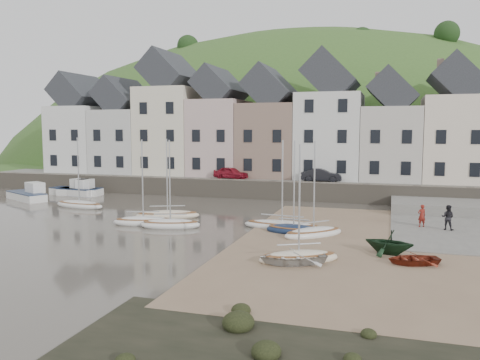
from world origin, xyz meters
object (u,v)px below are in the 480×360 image
(rowboat_white, at_px, (292,257))
(person_red, at_px, (422,216))
(sailboat_0, at_px, (79,205))
(car_right, at_px, (321,175))
(rowboat_green, at_px, (389,242))
(rowboat_red, at_px, (413,259))
(car_left, at_px, (231,173))
(person_dark, at_px, (448,217))

(rowboat_white, height_order, person_red, person_red)
(sailboat_0, xyz_separation_m, person_red, (28.07, -0.85, 0.64))
(car_right, bearing_deg, sailboat_0, 118.20)
(rowboat_green, xyz_separation_m, car_right, (-6.62, 21.35, 1.51))
(sailboat_0, relative_size, rowboat_red, 2.42)
(rowboat_white, height_order, car_left, car_left)
(sailboat_0, xyz_separation_m, rowboat_red, (27.15, -10.75, 0.07))
(sailboat_0, height_order, car_left, sailboat_0)
(rowboat_white, bearing_deg, rowboat_red, 79.18)
(person_dark, distance_m, car_left, 24.13)
(rowboat_red, relative_size, car_left, 0.70)
(rowboat_green, bearing_deg, car_right, -148.90)
(rowboat_white, relative_size, car_left, 0.92)
(rowboat_green, height_order, car_right, car_right)
(car_right, bearing_deg, rowboat_white, -179.82)
(person_red, bearing_deg, rowboat_green, 49.35)
(rowboat_red, height_order, person_dark, person_dark)
(rowboat_red, xyz_separation_m, car_left, (-17.27, 23.09, 1.91))
(rowboat_white, xyz_separation_m, car_left, (-11.42, 24.77, 1.82))
(rowboat_red, bearing_deg, rowboat_green, -165.55)
(rowboat_green, relative_size, person_red, 1.66)
(sailboat_0, distance_m, person_dark, 29.71)
(person_red, bearing_deg, rowboat_white, 33.46)
(sailboat_0, xyz_separation_m, rowboat_white, (21.30, -12.43, 0.15))
(rowboat_green, xyz_separation_m, car_left, (-16.09, 21.35, 1.49))
(rowboat_white, distance_m, car_right, 24.91)
(person_red, bearing_deg, car_right, -82.74)
(rowboat_red, bearing_deg, person_red, 154.80)
(person_red, bearing_deg, person_dark, 134.53)
(rowboat_white, xyz_separation_m, rowboat_red, (5.85, 1.68, -0.08))
(rowboat_red, height_order, car_left, car_left)
(rowboat_white, distance_m, rowboat_green, 5.79)
(rowboat_green, bearing_deg, person_red, 179.43)
(rowboat_white, distance_m, car_left, 27.33)
(person_dark, bearing_deg, sailboat_0, 15.08)
(sailboat_0, distance_m, person_red, 28.09)
(rowboat_green, distance_m, car_right, 22.41)
(rowboat_white, relative_size, person_dark, 2.03)
(sailboat_0, height_order, person_dark, sailboat_0)
(rowboat_white, relative_size, rowboat_red, 1.31)
(rowboat_white, relative_size, person_red, 2.20)
(rowboat_white, bearing_deg, car_right, 157.66)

